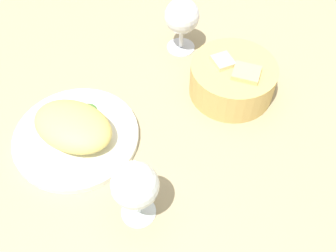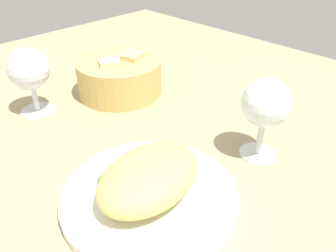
% 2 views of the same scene
% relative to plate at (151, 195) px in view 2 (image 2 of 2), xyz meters
% --- Properties ---
extents(ground_plane, '(1.40, 1.40, 0.02)m').
position_rel_plate_xyz_m(ground_plane, '(-0.00, 0.09, -0.02)').
color(ground_plane, tan).
extents(plate, '(0.24, 0.24, 0.01)m').
position_rel_plate_xyz_m(plate, '(0.00, 0.00, 0.00)').
color(plate, white).
rests_on(plate, ground_plane).
extents(omelette, '(0.18, 0.13, 0.06)m').
position_rel_plate_xyz_m(omelette, '(0.00, 0.00, 0.03)').
color(omelette, '#D7C468').
rests_on(omelette, plate).
extents(lettuce_garnish, '(0.04, 0.04, 0.01)m').
position_rel_plate_xyz_m(lettuce_garnish, '(-0.03, 0.06, 0.01)').
color(lettuce_garnish, '#4B8A34').
rests_on(lettuce_garnish, plate).
extents(bread_basket, '(0.18, 0.18, 0.08)m').
position_rel_plate_xyz_m(bread_basket, '(0.18, 0.29, 0.03)').
color(bread_basket, tan).
rests_on(bread_basket, ground_plane).
extents(wine_glass_near, '(0.08, 0.08, 0.13)m').
position_rel_plate_xyz_m(wine_glass_near, '(0.19, -0.05, 0.08)').
color(wine_glass_near, silver).
rests_on(wine_glass_near, ground_plane).
extents(wine_glass_far, '(0.08, 0.08, 0.13)m').
position_rel_plate_xyz_m(wine_glass_far, '(0.01, 0.34, 0.08)').
color(wine_glass_far, silver).
rests_on(wine_glass_far, ground_plane).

